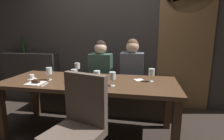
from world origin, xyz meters
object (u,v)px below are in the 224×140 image
object	(u,v)px
dining_table	(89,87)
wine_glass_end_left	(112,76)
chair_near_side	(79,122)
fork_on_table	(45,85)
wine_glass_center_back	(49,71)
espresso_cup	(32,78)
dessert_plate	(36,82)
wine_glass_end_right	(97,75)
wine_glass_center_front	(74,73)
wine_glass_far_right	(152,72)
wine_bottle_dark_red	(23,47)
diner_redhead	(101,65)
diner_bearded	(132,65)
wine_glass_near_right	(77,66)
banquette_bench	(103,99)

from	to	relation	value
dining_table	wine_glass_end_left	world-z (taller)	wine_glass_end_left
chair_near_side	fork_on_table	bearing A→B (deg)	142.67
wine_glass_center_back	espresso_cup	distance (m)	0.26
wine_glass_center_back	dessert_plate	xyz separation A→B (m)	(-0.07, -0.19, -0.10)
chair_near_side	wine_glass_end_right	distance (m)	0.66
wine_glass_center_front	fork_on_table	xyz separation A→B (m)	(-0.30, -0.16, -0.11)
wine_glass_end_left	wine_glass_center_front	xyz separation A→B (m)	(-0.49, 0.06, -0.00)
wine_glass_end_right	espresso_cup	xyz separation A→B (m)	(-0.90, 0.06, -0.09)
wine_glass_far_right	fork_on_table	xyz separation A→B (m)	(-1.23, -0.38, -0.11)
espresso_cup	wine_bottle_dark_red	bearing A→B (deg)	129.98
diner_redhead	wine_glass_end_right	world-z (taller)	diner_redhead
diner_bearded	espresso_cup	world-z (taller)	diner_bearded
espresso_cup	fork_on_table	bearing A→B (deg)	-32.88
wine_glass_near_right	wine_glass_end_left	bearing A→B (deg)	-39.42
wine_glass_near_right	wine_glass_center_back	size ratio (longest dim) A/B	1.00
diner_bearded	wine_glass_end_right	bearing A→B (deg)	-112.16
wine_glass_far_right	wine_glass_center_back	bearing A→B (deg)	-172.62
wine_glass_center_front	espresso_cup	distance (m)	0.61
chair_near_side	diner_redhead	world-z (taller)	diner_redhead
chair_near_side	wine_glass_center_front	bearing A→B (deg)	114.97
chair_near_side	wine_glass_center_back	world-z (taller)	chair_near_side
diner_bearded	wine_glass_near_right	xyz separation A→B (m)	(-0.78, -0.36, 0.03)
wine_glass_near_right	wine_glass_end_right	xyz separation A→B (m)	(0.43, -0.48, 0.00)
wine_glass_near_right	wine_glass_center_back	distance (m)	0.46
wine_glass_center_front	wine_glass_far_right	bearing A→B (deg)	13.36
wine_glass_center_back	wine_bottle_dark_red	bearing A→B (deg)	136.93
banquette_bench	fork_on_table	world-z (taller)	fork_on_table
diner_redhead	espresso_cup	bearing A→B (deg)	-133.59
banquette_bench	wine_glass_center_front	bearing A→B (deg)	-100.54
chair_near_side	diner_redhead	distance (m)	1.44
wine_glass_end_right	espresso_cup	distance (m)	0.90
wine_glass_end_left	fork_on_table	size ratio (longest dim) A/B	0.96
wine_glass_far_right	wine_glass_end_right	xyz separation A→B (m)	(-0.63, -0.25, 0.00)
diner_redhead	wine_glass_end_left	xyz separation A→B (m)	(0.36, -0.85, 0.04)
banquette_bench	fork_on_table	distance (m)	1.19
chair_near_side	wine_glass_end_left	bearing A→B (deg)	69.92
wine_bottle_dark_red	wine_glass_end_right	bearing A→B (deg)	-32.78
diner_bearded	chair_near_side	bearing A→B (deg)	-104.02
fork_on_table	banquette_bench	bearing A→B (deg)	61.17
chair_near_side	wine_glass_end_right	size ratio (longest dim) A/B	5.98
wine_glass_center_back	fork_on_table	distance (m)	0.25
diner_bearded	wine_glass_end_left	world-z (taller)	diner_bearded
wine_glass_center_front	wine_glass_end_right	bearing A→B (deg)	-4.93
wine_glass_far_right	diner_redhead	bearing A→B (deg)	144.17
diner_redhead	wine_glass_center_back	xyz separation A→B (m)	(-0.49, -0.74, 0.04)
chair_near_side	fork_on_table	world-z (taller)	chair_near_side
wine_glass_end_left	wine_glass_far_right	distance (m)	0.52
diner_redhead	wine_glass_center_back	distance (m)	0.89
fork_on_table	wine_glass_end_right	bearing A→B (deg)	8.99
banquette_bench	fork_on_table	xyz separation A→B (m)	(-0.45, -0.98, 0.51)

